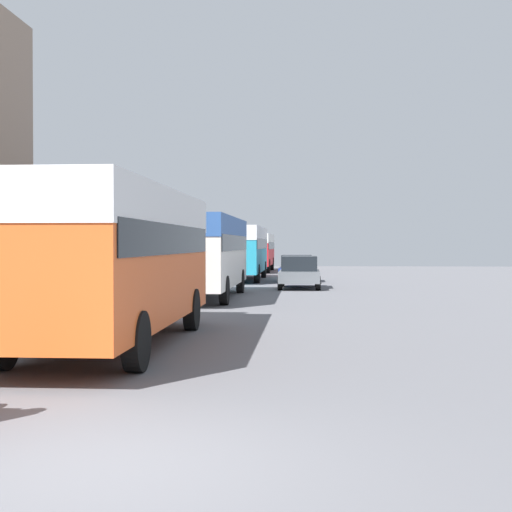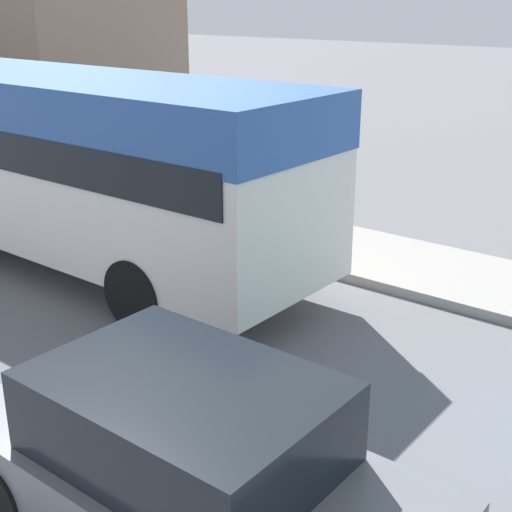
# 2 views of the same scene
# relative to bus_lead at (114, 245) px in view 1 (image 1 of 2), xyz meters

# --- Properties ---
(ground_plane) EXTENTS (120.00, 120.00, 0.00)m
(ground_plane) POSITION_rel_bus_lead_xyz_m (1.94, -7.70, -2.05)
(ground_plane) COLOR slate
(bus_lead) EXTENTS (2.53, 9.11, 3.18)m
(bus_lead) POSITION_rel_bus_lead_xyz_m (0.00, 0.00, 0.00)
(bus_lead) COLOR #EA5B23
(bus_lead) RESTS_ON ground_plane
(bus_following) EXTENTS (2.62, 9.66, 3.09)m
(bus_following) POSITION_rel_bus_lead_xyz_m (-0.07, 12.87, -0.05)
(bus_following) COLOR silver
(bus_following) RESTS_ON ground_plane
(bus_third_in_line) EXTENTS (2.59, 9.77, 3.04)m
(bus_third_in_line) POSITION_rel_bus_lead_xyz_m (0.14, 26.42, -0.08)
(bus_third_in_line) COLOR teal
(bus_third_in_line) RESTS_ON ground_plane
(bus_rear) EXTENTS (2.58, 9.35, 2.82)m
(bus_rear) POSITION_rel_bus_lead_xyz_m (0.05, 39.24, -0.21)
(bus_rear) COLOR red
(bus_rear) RESTS_ON ground_plane
(car_crossing) EXTENTS (1.92, 4.40, 1.47)m
(car_crossing) POSITION_rel_bus_lead_xyz_m (3.38, 24.75, -1.29)
(car_crossing) COLOR navy
(car_crossing) RESTS_ON ground_plane
(car_far_curb) EXTENTS (1.92, 4.20, 1.51)m
(car_far_curb) POSITION_rel_bus_lead_xyz_m (3.57, 19.12, -1.27)
(car_far_curb) COLOR slate
(car_far_curb) RESTS_ON ground_plane
(pedestrian_near_curb) EXTENTS (0.33, 0.33, 1.63)m
(pedestrian_near_curb) POSITION_rel_bus_lead_xyz_m (-3.55, 39.82, -1.06)
(pedestrian_near_curb) COLOR #232838
(pedestrian_near_curb) RESTS_ON sidewalk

